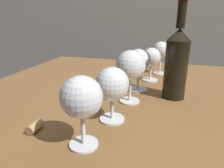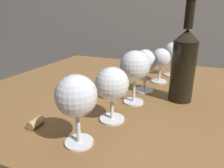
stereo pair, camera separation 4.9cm
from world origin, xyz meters
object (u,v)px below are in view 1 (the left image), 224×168
at_px(wine_glass_amber, 161,51).
at_px(wine_bottle, 176,62).
at_px(wine_glass_rose, 131,66).
at_px(cork, 35,127).
at_px(wine_glass_chardonnay, 112,85).
at_px(wine_glass_pinot, 81,99).
at_px(wine_glass_cabernet, 151,58).
at_px(wine_glass_white, 139,61).

distance_m(wine_glass_amber, wine_bottle, 0.28).
height_order(wine_glass_rose, cork, wine_glass_rose).
bearing_deg(wine_glass_rose, wine_glass_chardonnay, -98.72).
xyz_separation_m(wine_glass_pinot, wine_glass_cabernet, (0.08, 0.48, -0.01)).
distance_m(wine_glass_pinot, wine_glass_chardonnay, 0.12).
bearing_deg(wine_glass_amber, wine_glass_pinot, -100.45).
distance_m(wine_glass_pinot, wine_glass_rose, 0.25).
bearing_deg(wine_glass_cabernet, wine_glass_chardonnay, -98.60).
distance_m(wine_glass_chardonnay, cork, 0.21).
bearing_deg(wine_glass_chardonnay, cork, -146.66).
distance_m(wine_glass_pinot, wine_glass_white, 0.36).
relative_size(wine_glass_pinot, wine_glass_rose, 0.94).
xyz_separation_m(wine_glass_chardonnay, wine_bottle, (0.15, 0.21, 0.02)).
bearing_deg(wine_glass_cabernet, wine_bottle, -58.73).
bearing_deg(wine_glass_chardonnay, wine_glass_cabernet, 81.40).
relative_size(wine_glass_amber, wine_bottle, 0.48).
bearing_deg(wine_glass_chardonnay, wine_glass_pinot, -101.94).
xyz_separation_m(wine_glass_chardonnay, wine_glass_rose, (0.02, 0.13, 0.02)).
xyz_separation_m(wine_glass_rose, wine_glass_amber, (0.07, 0.35, -0.01)).
distance_m(wine_glass_cabernet, wine_bottle, 0.18).
bearing_deg(wine_glass_cabernet, wine_glass_amber, 75.36).
bearing_deg(wine_bottle, wine_glass_rose, -148.84).
bearing_deg(wine_glass_chardonnay, wine_glass_amber, 79.93).
height_order(wine_glass_amber, cork, wine_glass_amber).
xyz_separation_m(wine_glass_pinot, wine_glass_white, (0.05, 0.36, -0.00)).
xyz_separation_m(wine_glass_white, wine_glass_amber, (0.06, 0.24, 0.00)).
bearing_deg(wine_glass_chardonnay, wine_glass_white, 83.82).
bearing_deg(wine_bottle, wine_glass_chardonnay, -126.10).
relative_size(wine_glass_rose, wine_glass_amber, 1.11).
bearing_deg(wine_glass_rose, wine_glass_cabernet, 81.47).
relative_size(wine_glass_pinot, wine_glass_cabernet, 1.13).
height_order(wine_bottle, cork, wine_bottle).
bearing_deg(wine_glass_amber, wine_glass_chardonnay, -100.07).
bearing_deg(wine_glass_white, wine_glass_chardonnay, -96.18).
xyz_separation_m(wine_glass_pinot, wine_glass_amber, (0.11, 0.60, -0.00)).
height_order(wine_glass_rose, wine_glass_white, wine_glass_rose).
height_order(wine_glass_rose, wine_glass_cabernet, wine_glass_rose).
height_order(wine_glass_pinot, wine_glass_chardonnay, wine_glass_pinot).
height_order(wine_glass_rose, wine_bottle, wine_bottle).
xyz_separation_m(wine_glass_pinot, wine_glass_chardonnay, (0.03, 0.12, -0.01)).
bearing_deg(wine_glass_amber, cork, -112.73).
height_order(wine_glass_white, wine_glass_cabernet, wine_glass_white).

